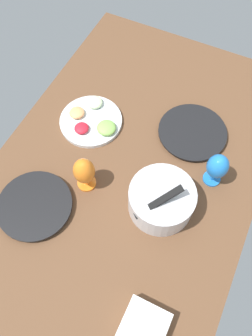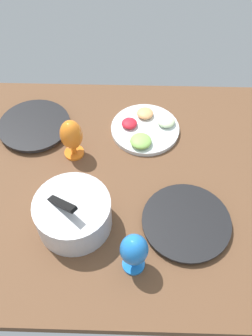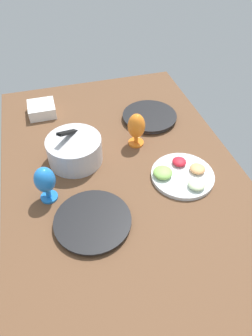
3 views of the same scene
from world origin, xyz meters
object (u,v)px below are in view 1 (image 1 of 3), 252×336
object	(u,v)px
dinner_plate_left	(192,133)
mixing_bowl	(161,199)
square_bowl_white	(144,327)
hurricane_glass_orange	(84,172)
dinner_plate_right	(35,206)
fruit_platter	(92,120)
hurricane_glass_blue	(217,167)

from	to	relation	value
dinner_plate_left	mixing_bowl	world-z (taller)	mixing_bowl
dinner_plate_left	square_bowl_white	bearing A→B (deg)	8.86
hurricane_glass_orange	dinner_plate_right	bearing A→B (deg)	-36.40
fruit_platter	hurricane_glass_blue	xyz separation A→B (cm)	(3.85, 56.48, 8.37)
mixing_bowl	hurricane_glass_blue	world-z (taller)	mixing_bowl
mixing_bowl	hurricane_glass_orange	bearing A→B (deg)	-82.96
hurricane_glass_orange	square_bowl_white	size ratio (longest dim) A/B	1.20
dinner_plate_left	hurricane_glass_orange	bearing A→B (deg)	-36.07
dinner_plate_left	square_bowl_white	distance (cm)	78.87
dinner_plate_right	dinner_plate_left	bearing A→B (deg)	143.83
dinner_plate_left	mixing_bowl	distance (cm)	37.05
square_bowl_white	mixing_bowl	bearing A→B (deg)	-164.26
hurricane_glass_orange	square_bowl_white	distance (cm)	56.36
mixing_bowl	dinner_plate_left	bearing A→B (deg)	-179.18
hurricane_glass_blue	fruit_platter	bearing A→B (deg)	-93.90
square_bowl_white	dinner_plate_right	bearing A→B (deg)	-110.32
mixing_bowl	hurricane_glass_blue	distance (cm)	24.36
dinner_plate_left	mixing_bowl	size ratio (longest dim) A/B	1.20
hurricane_glass_blue	mixing_bowl	bearing A→B (deg)	-35.74
mixing_bowl	square_bowl_white	xyz separation A→B (cm)	(41.22, 11.62, -3.04)
hurricane_glass_blue	hurricane_glass_orange	distance (cm)	49.78
hurricane_glass_blue	square_bowl_white	world-z (taller)	hurricane_glass_blue
mixing_bowl	fruit_platter	world-z (taller)	mixing_bowl
hurricane_glass_blue	dinner_plate_left	bearing A→B (deg)	-139.53
dinner_plate_left	mixing_bowl	bearing A→B (deg)	0.82
dinner_plate_left	dinner_plate_right	xyz separation A→B (cm)	(57.76, -42.23, 0.19)
hurricane_glass_blue	square_bowl_white	distance (cm)	61.19
mixing_bowl	fruit_platter	xyz separation A→B (cm)	(-23.42, -42.40, -4.81)
hurricane_glass_blue	square_bowl_white	size ratio (longest dim) A/B	1.17
dinner_plate_left	dinner_plate_right	bearing A→B (deg)	-36.17
dinner_plate_right	fruit_platter	distance (cm)	44.50
hurricane_glass_blue	hurricane_glass_orange	bearing A→B (deg)	-62.15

